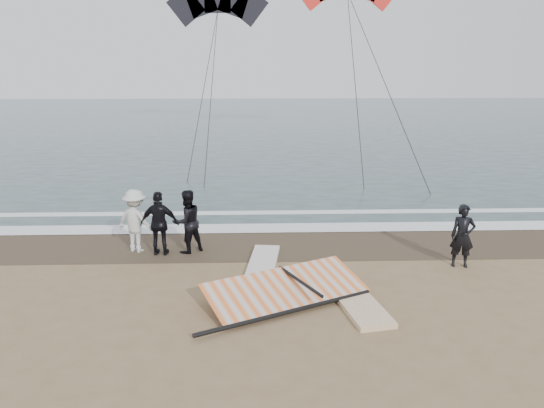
{
  "coord_description": "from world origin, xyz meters",
  "views": [
    {
      "loc": [
        -1.87,
        -9.75,
        5.13
      ],
      "look_at": [
        -1.45,
        3.0,
        1.6
      ],
      "focal_mm": 35.0,
      "sensor_mm": 36.0,
      "label": 1
    }
  ],
  "objects_px": {
    "board_cream": "(263,264)",
    "sail_rig": "(283,289)",
    "man_main": "(463,236)",
    "board_white": "(354,298)"
  },
  "relations": [
    {
      "from": "board_cream",
      "to": "sail_rig",
      "type": "height_order",
      "value": "sail_rig"
    },
    {
      "from": "man_main",
      "to": "sail_rig",
      "type": "xyz_separation_m",
      "value": [
        -4.61,
        -1.69,
        -0.62
      ]
    },
    {
      "from": "man_main",
      "to": "board_white",
      "type": "xyz_separation_m",
      "value": [
        -3.07,
        -1.88,
        -0.76
      ]
    },
    {
      "from": "board_cream",
      "to": "sail_rig",
      "type": "distance_m",
      "value": 1.89
    },
    {
      "from": "board_white",
      "to": "board_cream",
      "type": "height_order",
      "value": "board_white"
    },
    {
      "from": "board_white",
      "to": "board_cream",
      "type": "bearing_deg",
      "value": 123.3
    },
    {
      "from": "board_white",
      "to": "man_main",
      "type": "bearing_deg",
      "value": 20.86
    },
    {
      "from": "board_white",
      "to": "board_cream",
      "type": "relative_size",
      "value": 1.09
    },
    {
      "from": "sail_rig",
      "to": "board_white",
      "type": "bearing_deg",
      "value": -7.23
    },
    {
      "from": "man_main",
      "to": "board_cream",
      "type": "xyz_separation_m",
      "value": [
        -5.03,
        0.15,
        -0.76
      ]
    }
  ]
}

